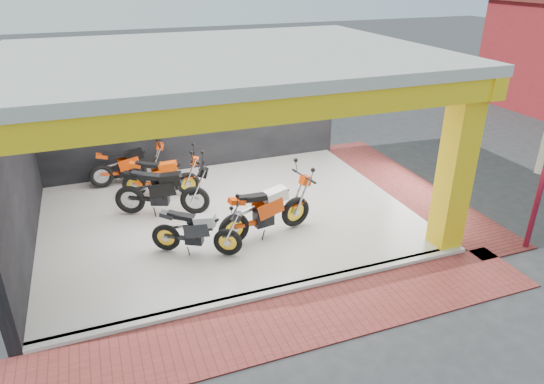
{
  "coord_description": "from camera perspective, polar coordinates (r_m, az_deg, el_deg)",
  "views": [
    {
      "loc": [
        -2.5,
        -7.46,
        5.2
      ],
      "look_at": [
        0.74,
        1.14,
        0.9
      ],
      "focal_mm": 32.0,
      "sensor_mm": 36.0,
      "label": 1
    }
  ],
  "objects": [
    {
      "name": "moto_row_b",
      "position": [
        10.79,
        -9.16,
        0.58
      ],
      "size": [
        2.39,
        1.6,
        1.37
      ],
      "primitive_type": null,
      "rotation": [
        0.0,
        0.0,
        -0.38
      ],
      "color": "black",
      "rests_on": "showroom_floor"
    },
    {
      "name": "showroom_floor",
      "position": [
        11.06,
        -5.18,
        -2.8
      ],
      "size": [
        8.0,
        6.0,
        0.1
      ],
      "primitive_type": "cube",
      "color": "white",
      "rests_on": "ground"
    },
    {
      "name": "header_beam_front",
      "position": [
        7.18,
        0.48,
        9.74
      ],
      "size": [
        8.4,
        0.3,
        0.4
      ],
      "primitive_type": "cube",
      "color": "yellow",
      "rests_on": "corner_column"
    },
    {
      "name": "paver_front",
      "position": [
        8.07,
        2.51,
        -14.92
      ],
      "size": [
        9.0,
        1.4,
        0.03
      ],
      "primitive_type": "cube",
      "color": "maroon",
      "rests_on": "ground"
    },
    {
      "name": "showroom_ceiling",
      "position": [
        9.92,
        -6.0,
        15.65
      ],
      "size": [
        8.4,
        6.4,
        0.2
      ],
      "primitive_type": "cube",
      "color": "beige",
      "rests_on": "corner_column"
    },
    {
      "name": "paver_right",
      "position": [
        13.03,
        15.56,
        0.63
      ],
      "size": [
        1.4,
        7.0,
        0.03
      ],
      "primitive_type": "cube",
      "color": "maroon",
      "rests_on": "ground"
    },
    {
      "name": "floor_kerb",
      "position": [
        8.62,
        0.45,
        -11.63
      ],
      "size": [
        8.0,
        0.2,
        0.1
      ],
      "primitive_type": "cube",
      "color": "white",
      "rests_on": "ground"
    },
    {
      "name": "corner_column",
      "position": [
        9.8,
        20.84,
        2.75
      ],
      "size": [
        0.5,
        0.5,
        3.5
      ],
      "primitive_type": "cube",
      "color": "yellow",
      "rests_on": "ground"
    },
    {
      "name": "ground",
      "position": [
        9.43,
        -1.8,
        -8.4
      ],
      "size": [
        80.0,
        80.0,
        0.0
      ],
      "primitive_type": "plane",
      "color": "#2D2D30",
      "rests_on": "ground"
    },
    {
      "name": "moto_row_d",
      "position": [
        12.84,
        -13.85,
        3.85
      ],
      "size": [
        2.02,
        0.77,
        1.23
      ],
      "primitive_type": null,
      "rotation": [
        0.0,
        0.0,
        0.01
      ],
      "color": "red",
      "rests_on": "showroom_floor"
    },
    {
      "name": "back_wall",
      "position": [
        13.27,
        -9.2,
        9.67
      ],
      "size": [
        8.2,
        0.2,
        3.5
      ],
      "primitive_type": "cube",
      "color": "black",
      "rests_on": "ground"
    },
    {
      "name": "signpost",
      "position": [
        10.59,
        29.19,
        1.02
      ],
      "size": [
        0.15,
        0.36,
        2.65
      ],
      "rotation": [
        0.0,
        0.0,
        0.36
      ],
      "color": "maroon",
      "rests_on": "ground"
    },
    {
      "name": "moto_row_a",
      "position": [
        9.22,
        -5.29,
        -4.41
      ],
      "size": [
        2.0,
        1.53,
        1.16
      ],
      "primitive_type": null,
      "rotation": [
        0.0,
        0.0,
        -0.5
      ],
      "color": "black",
      "rests_on": "showroom_floor"
    },
    {
      "name": "left_wall",
      "position": [
        10.2,
        -28.32,
        2.18
      ],
      "size": [
        0.2,
        6.2,
        3.5
      ],
      "primitive_type": "cube",
      "color": "black",
      "rests_on": "ground"
    },
    {
      "name": "header_beam_right",
      "position": [
        11.63,
        14.14,
        14.95
      ],
      "size": [
        0.3,
        6.4,
        0.4
      ],
      "primitive_type": "cube",
      "color": "yellow",
      "rests_on": "corner_column"
    },
    {
      "name": "moto_hero",
      "position": [
        10.16,
        2.82,
        -0.7
      ],
      "size": [
        2.37,
        1.22,
        1.38
      ],
      "primitive_type": null,
      "rotation": [
        0.0,
        0.0,
        0.18
      ],
      "color": "#D93D09",
      "rests_on": "showroom_floor"
    },
    {
      "name": "moto_row_c",
      "position": [
        11.79,
        -9.95,
        2.26
      ],
      "size": [
        2.1,
        1.27,
        1.21
      ],
      "primitive_type": null,
      "rotation": [
        0.0,
        0.0,
        -0.29
      ],
      "color": "#F54A0A",
      "rests_on": "showroom_floor"
    }
  ]
}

